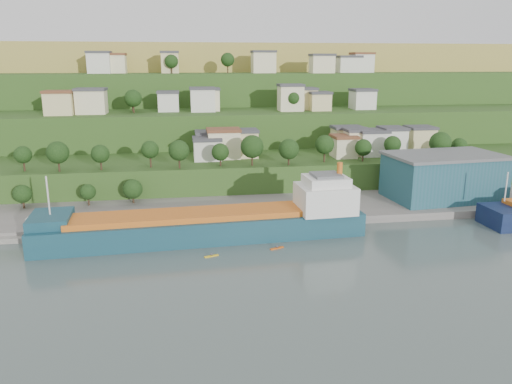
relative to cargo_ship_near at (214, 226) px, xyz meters
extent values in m
plane|color=#465552|center=(14.44, -9.84, -3.06)|extent=(500.00, 500.00, 0.00)
cube|color=slate|center=(34.44, 18.16, -3.06)|extent=(220.00, 26.00, 4.00)
cube|color=slate|center=(-40.56, 12.16, -3.06)|extent=(40.00, 18.00, 2.40)
cube|color=#284719|center=(14.44, 46.16, -3.06)|extent=(260.00, 32.00, 20.00)
cube|color=#284719|center=(14.44, 76.16, -3.06)|extent=(280.00, 32.00, 44.00)
cube|color=#284719|center=(14.44, 106.16, -3.06)|extent=(300.00, 32.00, 70.00)
cube|color=olive|center=(14.44, 180.16, -3.06)|extent=(360.00, 120.00, 96.00)
cube|color=silver|center=(1.26, 44.75, 9.98)|extent=(8.35, 8.24, 6.09)
cube|color=#3F3F44|center=(1.26, 44.75, 13.48)|extent=(8.95, 8.84, 0.90)
cube|color=beige|center=(2.01, 52.08, 10.47)|extent=(7.77, 8.49, 7.07)
cube|color=#3F3F44|center=(2.01, 52.08, 14.46)|extent=(8.37, 9.09, 0.90)
cube|color=beige|center=(6.56, 46.79, 11.17)|extent=(9.93, 7.95, 8.46)
cube|color=brown|center=(6.56, 46.79, 15.85)|extent=(10.53, 8.55, 0.90)
cube|color=beige|center=(12.53, 47.66, 10.94)|extent=(9.52, 7.66, 8.00)
cube|color=#3F3F44|center=(12.53, 47.66, 15.38)|extent=(10.12, 8.26, 0.90)
cube|color=beige|center=(44.62, 42.48, 10.04)|extent=(7.02, 7.93, 6.21)
cube|color=brown|center=(44.62, 42.48, 13.59)|extent=(7.62, 8.53, 0.90)
cube|color=beige|center=(48.69, 51.76, 10.87)|extent=(9.45, 7.24, 7.87)
cube|color=#3F3F44|center=(48.69, 51.76, 15.25)|extent=(10.05, 7.84, 0.90)
cube|color=beige|center=(49.89, 44.91, 10.89)|extent=(7.89, 7.30, 7.91)
cube|color=#3F3F44|center=(49.89, 44.91, 15.29)|extent=(8.49, 7.90, 0.90)
cube|color=silver|center=(54.49, 44.17, 10.73)|extent=(8.99, 8.41, 7.59)
cube|color=#3F3F44|center=(54.49, 44.17, 14.98)|extent=(9.59, 9.01, 0.90)
cube|color=silver|center=(62.03, 45.42, 10.99)|extent=(7.46, 8.66, 8.10)
cube|color=#3F3F44|center=(62.03, 45.42, 15.49)|extent=(8.06, 9.26, 0.90)
cube|color=beige|center=(74.07, 50.06, 10.71)|extent=(8.58, 8.15, 7.55)
cube|color=#3F3F44|center=(74.07, 50.06, 14.94)|extent=(9.18, 8.75, 0.90)
cube|color=beige|center=(-47.19, 70.52, 22.62)|extent=(9.18, 7.41, 7.38)
cube|color=brown|center=(-47.19, 70.52, 26.76)|extent=(9.78, 8.01, 0.90)
cube|color=silver|center=(-44.65, 74.62, 22.35)|extent=(9.36, 7.21, 6.82)
cube|color=#3F3F44|center=(-44.65, 74.62, 26.21)|extent=(9.96, 7.81, 0.90)
cube|color=beige|center=(-37.10, 73.55, 22.91)|extent=(9.94, 8.71, 7.95)
cube|color=#3F3F44|center=(-37.10, 73.55, 27.34)|extent=(10.54, 9.31, 0.90)
cube|color=silver|center=(-10.74, 78.44, 22.19)|extent=(7.43, 7.64, 6.50)
cube|color=#3F3F44|center=(-10.74, 78.44, 25.89)|extent=(8.03, 8.24, 0.90)
cube|color=silver|center=(1.63, 75.77, 22.89)|extent=(8.68, 7.59, 7.90)
cube|color=#3F3F44|center=(1.63, 75.77, 27.29)|extent=(9.28, 8.19, 0.90)
cube|color=beige|center=(2.94, 78.80, 22.69)|extent=(9.76, 8.05, 7.50)
cube|color=#3F3F44|center=(2.94, 78.80, 26.89)|extent=(10.36, 8.65, 0.90)
cube|color=beige|center=(33.77, 73.18, 23.40)|extent=(8.64, 7.20, 8.92)
cube|color=#3F3F44|center=(33.77, 73.18, 28.31)|extent=(9.24, 7.80, 0.90)
cube|color=beige|center=(40.86, 78.22, 22.62)|extent=(7.08, 8.86, 7.37)
cube|color=#3F3F44|center=(40.86, 78.22, 26.76)|extent=(7.68, 9.46, 0.90)
cube|color=beige|center=(44.79, 73.48, 21.98)|extent=(7.46, 8.13, 6.09)
cube|color=#3F3F44|center=(44.79, 73.48, 25.47)|extent=(8.06, 8.73, 0.90)
cube|color=silver|center=(62.90, 76.91, 22.32)|extent=(8.10, 8.80, 6.77)
cube|color=#3F3F44|center=(62.90, 76.91, 26.16)|extent=(8.70, 9.40, 0.90)
cube|color=silver|center=(-38.55, 108.92, 35.94)|extent=(9.02, 8.73, 8.01)
cube|color=#3F3F44|center=(-38.55, 108.92, 40.40)|extent=(9.62, 9.33, 0.90)
cube|color=beige|center=(-32.89, 111.61, 35.57)|extent=(9.22, 8.37, 7.27)
cube|color=brown|center=(-32.89, 111.61, 39.66)|extent=(9.82, 8.97, 0.90)
cube|color=beige|center=(-10.05, 108.81, 35.99)|extent=(7.11, 8.19, 8.10)
cube|color=#3F3F44|center=(-10.05, 108.81, 40.49)|extent=(7.71, 8.79, 0.90)
cube|color=beige|center=(29.14, 106.49, 36.14)|extent=(9.60, 8.22, 8.41)
cube|color=#3F3F44|center=(29.14, 106.49, 40.79)|extent=(10.20, 8.82, 0.90)
cube|color=beige|center=(53.15, 100.69, 35.45)|extent=(9.49, 7.46, 7.03)
cube|color=#3F3F44|center=(53.15, 100.69, 39.42)|extent=(10.09, 8.06, 0.90)
cube|color=silver|center=(67.84, 109.88, 35.15)|extent=(9.88, 8.59, 6.43)
cube|color=#3F3F44|center=(67.84, 109.88, 38.81)|extent=(10.48, 9.19, 0.90)
cube|color=silver|center=(74.15, 110.28, 35.84)|extent=(8.83, 8.36, 7.80)
cube|color=brown|center=(74.15, 110.28, 40.19)|extent=(9.43, 8.96, 0.90)
cylinder|color=#382619|center=(-50.21, 35.20, 8.62)|extent=(0.50, 0.50, 3.36)
sphere|color=black|center=(-50.21, 35.20, 11.62)|extent=(4.82, 4.82, 4.82)
cylinder|color=#382619|center=(-40.49, 33.17, 8.79)|extent=(0.50, 0.50, 3.71)
sphere|color=black|center=(-40.49, 33.17, 12.34)|extent=(6.15, 6.15, 6.15)
cylinder|color=#382619|center=(-29.26, 33.62, 8.56)|extent=(0.50, 0.50, 3.26)
sphere|color=black|center=(-29.26, 33.62, 11.60)|extent=(5.12, 5.12, 5.12)
cylinder|color=#382619|center=(-15.62, 35.24, 8.86)|extent=(0.50, 0.50, 3.85)
sphere|color=black|center=(-15.62, 35.24, 12.17)|extent=(5.05, 5.05, 5.05)
cylinder|color=#382619|center=(-7.42, 32.73, 8.72)|extent=(0.50, 0.50, 3.57)
sphere|color=black|center=(-7.42, 32.73, 12.13)|extent=(5.90, 5.90, 5.90)
cylinder|color=#382619|center=(4.51, 34.35, 8.30)|extent=(0.50, 0.50, 2.72)
sphere|color=black|center=(4.51, 34.35, 11.07)|extent=(5.13, 5.13, 5.13)
cylinder|color=#382619|center=(13.75, 33.47, 8.83)|extent=(0.50, 0.50, 3.79)
sphere|color=black|center=(13.75, 33.47, 12.59)|extent=(6.75, 6.75, 6.75)
cylinder|color=#382619|center=(24.55, 32.66, 8.49)|extent=(0.50, 0.50, 3.11)
sphere|color=black|center=(24.55, 32.66, 11.71)|extent=(6.03, 6.03, 6.03)
cylinder|color=#382619|center=(36.22, 35.39, 8.84)|extent=(0.50, 0.50, 3.81)
sphere|color=black|center=(36.22, 35.39, 12.33)|extent=(5.76, 5.76, 5.76)
cylinder|color=#382619|center=(48.23, 34.73, 8.38)|extent=(0.50, 0.50, 2.89)
sphere|color=black|center=(48.23, 34.73, 11.24)|extent=(5.13, 5.13, 5.13)
cylinder|color=#382619|center=(57.66, 34.97, 8.72)|extent=(0.50, 0.50, 3.57)
sphere|color=black|center=(57.66, 34.97, 11.95)|extent=(5.23, 5.23, 5.23)
cylinder|color=#382619|center=(72.09, 32.59, 8.80)|extent=(0.50, 0.50, 3.72)
sphere|color=black|center=(72.09, 32.59, 12.49)|extent=(6.66, 6.66, 6.66)
cylinder|color=#382619|center=(79.72, 34.71, 8.32)|extent=(0.50, 0.50, 2.76)
sphere|color=black|center=(79.72, 34.71, 11.03)|extent=(4.84, 4.84, 4.84)
cylinder|color=#382619|center=(-9.38, 103.71, 33.60)|extent=(0.50, 0.50, 3.33)
sphere|color=black|center=(-9.38, 103.71, 36.77)|extent=(5.47, 5.47, 5.47)
cylinder|color=#382619|center=(34.17, 70.22, 20.75)|extent=(0.50, 0.50, 3.63)
sphere|color=black|center=(34.17, 70.22, 23.80)|extent=(4.46, 4.46, 4.46)
cylinder|color=#382619|center=(13.72, 104.56, 33.91)|extent=(0.50, 0.50, 3.94)
sphere|color=black|center=(13.72, 104.56, 37.44)|extent=(5.67, 5.67, 5.67)
cylinder|color=#382619|center=(-22.92, 74.18, 20.68)|extent=(0.50, 0.50, 3.49)
sphere|color=black|center=(-22.92, 74.18, 24.09)|extent=(6.05, 6.05, 6.05)
cylinder|color=#382619|center=(-23.78, 80.12, 20.37)|extent=(0.50, 0.50, 2.86)
sphere|color=black|center=(-23.78, 80.12, 23.28)|extent=(5.39, 5.39, 5.39)
cube|color=#133848|center=(-2.46, 0.00, -1.46)|extent=(75.12, 15.77, 7.46)
cube|color=#C8611A|center=(-4.60, 0.00, 2.90)|extent=(55.85, 12.60, 1.28)
cube|color=#133848|center=(-35.50, 0.00, 3.33)|extent=(9.15, 12.17, 2.13)
cube|color=silver|center=(26.31, 0.00, 5.46)|extent=(13.35, 11.34, 6.39)
cube|color=silver|center=(26.31, 0.00, 9.72)|extent=(10.04, 9.04, 2.13)
cube|color=#595B5E|center=(26.31, 0.00, 11.11)|extent=(6.73, 6.73, 0.64)
cylinder|color=#C8611A|center=(29.50, 0.00, 12.39)|extent=(1.35, 1.35, 3.20)
cylinder|color=silver|center=(-35.50, 0.00, 8.66)|extent=(0.40, 0.40, 8.53)
cube|color=silver|center=(-32.30, 0.00, 0.99)|extent=(15.55, 12.84, 0.27)
cylinder|color=silver|center=(71.62, -1.34, 6.94)|extent=(0.34, 0.34, 7.37)
cube|color=#1D4D57|center=(66.02, 18.32, 4.94)|extent=(31.50, 20.63, 12.00)
cube|color=#595B5E|center=(66.02, 18.32, 11.34)|extent=(32.59, 21.72, 0.80)
cube|color=white|center=(-40.84, 10.23, -0.56)|extent=(5.59, 2.33, 2.61)
cube|color=silver|center=(-28.37, 11.82, -1.49)|extent=(3.96, 2.28, 0.75)
cube|color=#CC5112|center=(13.15, -8.60, -2.94)|extent=(3.25, 1.70, 0.24)
sphere|color=#3F3F44|center=(13.15, -8.60, -2.53)|extent=(0.57, 0.57, 0.57)
cube|color=gold|center=(-1.31, -11.02, -2.95)|extent=(3.11, 1.40, 0.23)
sphere|color=#3F3F44|center=(-1.31, -11.02, -2.56)|extent=(0.54, 0.54, 0.54)
camera|label=1|loc=(-6.70, -109.12, 36.49)|focal=35.00mm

